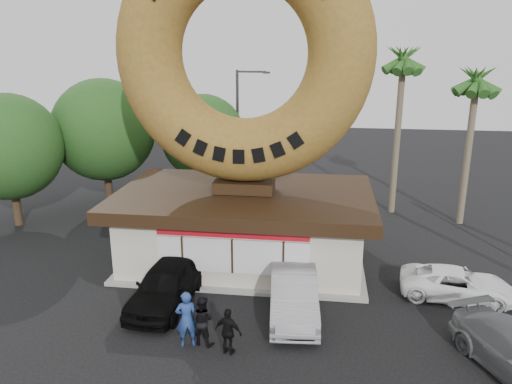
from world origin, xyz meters
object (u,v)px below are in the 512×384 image
Objects in this scene: giant_donut at (243,54)px; street_lamp at (240,127)px; car_silver at (294,294)px; donut_shop at (244,224)px; person_left at (187,319)px; car_white at (457,284)px; person_right at (228,332)px; car_black at (166,285)px; person_center at (202,320)px.

street_lamp is (-1.86, 10.00, -4.64)m from giant_donut.
donut_shop is at bearing 114.79° from car_silver.
car_silver is (3.32, 2.51, -0.19)m from person_left.
car_silver is 1.11× the size of car_white.
street_lamp is 17.28m from person_left.
car_white is (8.71, -2.38, -8.52)m from giant_donut.
car_silver is at bearing -162.10° from person_left.
giant_donut is 6.74× the size of person_right.
street_lamp is at bearing 100.50° from donut_shop.
car_silver is (2.50, -4.36, -0.98)m from donut_shop.
person_right is 3.36m from car_silver.
person_right is (0.61, -7.15, -8.33)m from giant_donut.
giant_donut is 11.18m from street_lamp.
street_lamp is 14.81m from car_black.
giant_donut is 12.41m from car_white.
giant_donut is (0.00, 0.02, 7.35)m from donut_shop.
street_lamp is 1.70× the size of car_black.
person_left is 1.23× the size of person_right.
car_black is 1.10× the size of car_white.
person_center is 0.36× the size of car_silver.
giant_donut is at bearing 66.56° from car_black.
donut_shop is 1.40× the size of street_lamp.
giant_donut is 1.33× the size of street_lamp.
car_silver is (4.36, -14.38, -3.70)m from street_lamp.
person_right is at bearing 150.30° from person_left.
donut_shop is at bearing -77.92° from person_center.
street_lamp is 1.68× the size of car_silver.
giant_donut is 9.66m from car_black.
street_lamp is 17.16m from person_center.
giant_donut is 2.48× the size of car_white.
person_right is (0.61, -7.13, -0.98)m from donut_shop.
street_lamp reaches higher than car_black.
person_left reaches higher than person_right.
car_white is (8.10, 4.77, -0.19)m from person_right.
giant_donut is at bearing -77.91° from person_center.
person_center reaches higher than person_right.
donut_shop is at bearing 83.25° from car_white.
person_left is (-0.82, -6.87, -0.80)m from donut_shop.
car_black is at bearing -118.15° from donut_shop.
car_black reaches higher than person_right.
car_silver is (4.81, -0.04, -0.02)m from car_black.
car_black is (-2.31, -4.32, -0.96)m from donut_shop.
giant_donut is 5.48× the size of person_left.
street_lamp is at bearing 101.82° from car_silver.
car_black reaches higher than car_silver.
person_left reaches higher than person_center.
donut_shop is 5.12m from car_silver.
giant_donut is at bearing -115.97° from person_left.
street_lamp reaches higher than car_silver.
person_left is 10.55m from car_white.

